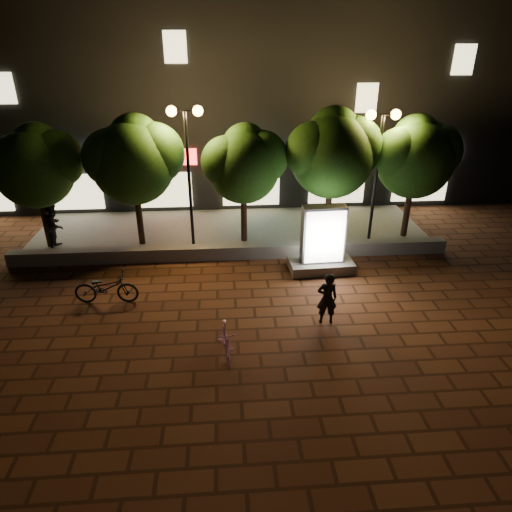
{
  "coord_description": "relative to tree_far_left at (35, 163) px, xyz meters",
  "views": [
    {
      "loc": [
        -0.23,
        -10.98,
        7.39
      ],
      "look_at": [
        0.68,
        1.5,
        1.27
      ],
      "focal_mm": 31.6,
      "sensor_mm": 36.0,
      "label": 1
    }
  ],
  "objects": [
    {
      "name": "retaining_wall",
      "position": [
        6.95,
        -1.46,
        -3.04
      ],
      "size": [
        16.0,
        0.45,
        0.5
      ],
      "primitive_type": "cube",
      "color": "slate",
      "rests_on": "ground"
    },
    {
      "name": "street_lamp_right",
      "position": [
        12.45,
        -0.26,
        0.6
      ],
      "size": [
        1.26,
        0.36,
        4.98
      ],
      "color": "black",
      "rests_on": "sidewalk"
    },
    {
      "name": "scooter_pink",
      "position": [
        6.64,
        -7.12,
        -2.85
      ],
      "size": [
        0.57,
        1.52,
        0.89
      ],
      "primitive_type": "imported",
      "rotation": [
        0.0,
        0.0,
        0.1
      ],
      "color": "#C47DB4",
      "rests_on": "ground"
    },
    {
      "name": "tree_far_left",
      "position": [
        0.0,
        0.0,
        0.0
      ],
      "size": [
        3.36,
        2.8,
        4.63
      ],
      "color": "black",
      "rests_on": "sidewalk"
    },
    {
      "name": "ground",
      "position": [
        6.95,
        -5.46,
        -3.29
      ],
      "size": [
        80.0,
        80.0,
        0.0
      ],
      "primitive_type": "plane",
      "color": "#522D1A",
      "rests_on": "ground"
    },
    {
      "name": "tree_mid",
      "position": [
        7.5,
        -0.0,
        -0.08
      ],
      "size": [
        3.24,
        2.7,
        4.5
      ],
      "color": "black",
      "rests_on": "sidewalk"
    },
    {
      "name": "building_block",
      "position": [
        6.94,
        7.53,
        1.7
      ],
      "size": [
        28.0,
        8.12,
        11.3
      ],
      "color": "black",
      "rests_on": "ground"
    },
    {
      "name": "tree_left",
      "position": [
        3.5,
        0.0,
        0.15
      ],
      "size": [
        3.6,
        3.0,
        4.89
      ],
      "color": "black",
      "rests_on": "sidewalk"
    },
    {
      "name": "scooter_parked",
      "position": [
        3.03,
        -4.27,
        -2.78
      ],
      "size": [
        1.96,
        0.76,
        1.02
      ],
      "primitive_type": "imported",
      "rotation": [
        0.0,
        0.0,
        1.53
      ],
      "color": "black",
      "rests_on": "ground"
    },
    {
      "name": "ad_kiosk",
      "position": [
        10.0,
        -2.68,
        -2.33
      ],
      "size": [
        2.24,
        1.2,
        2.37
      ],
      "color": "slate",
      "rests_on": "ground"
    },
    {
      "name": "rider",
      "position": [
        9.49,
        -5.83,
        -2.5
      ],
      "size": [
        0.59,
        0.4,
        1.58
      ],
      "primitive_type": "imported",
      "rotation": [
        0.0,
        0.0,
        3.09
      ],
      "color": "black",
      "rests_on": "ground"
    },
    {
      "name": "street_lamp_left",
      "position": [
        5.45,
        -0.26,
        0.74
      ],
      "size": [
        1.26,
        0.36,
        5.18
      ],
      "color": "black",
      "rests_on": "sidewalk"
    },
    {
      "name": "pedestrian",
      "position": [
        0.28,
        -0.14,
        -2.34
      ],
      "size": [
        0.69,
        0.87,
        1.74
      ],
      "primitive_type": "imported",
      "rotation": [
        0.0,
        0.0,
        1.61
      ],
      "color": "black",
      "rests_on": "sidewalk"
    },
    {
      "name": "sidewalk",
      "position": [
        6.95,
        1.04,
        -3.25
      ],
      "size": [
        16.0,
        5.0,
        0.08
      ],
      "primitive_type": "cube",
      "color": "slate",
      "rests_on": "ground"
    },
    {
      "name": "tree_right",
      "position": [
        10.8,
        0.0,
        0.27
      ],
      "size": [
        3.72,
        3.1,
        5.07
      ],
      "color": "black",
      "rests_on": "sidewalk"
    },
    {
      "name": "tree_far_right",
      "position": [
        14.0,
        0.0,
        0.08
      ],
      "size": [
        3.48,
        2.9,
        4.76
      ],
      "color": "black",
      "rests_on": "sidewalk"
    }
  ]
}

